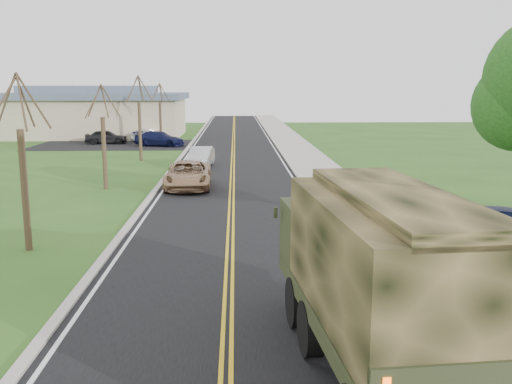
{
  "coord_description": "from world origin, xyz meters",
  "views": [
    {
      "loc": [
        0.22,
        -9.41,
        5.63
      ],
      "look_at": [
        0.96,
        11.1,
        1.8
      ],
      "focal_mm": 40.0,
      "sensor_mm": 36.0,
      "label": 1
    }
  ],
  "objects_px": {
    "military_truck": "(380,268)",
    "sedan_silver": "(201,157)",
    "suv_champagne": "(188,175)",
    "pickup_navy": "(509,227)"
  },
  "relations": [
    {
      "from": "sedan_silver",
      "to": "pickup_navy",
      "type": "relative_size",
      "value": 0.92
    },
    {
      "from": "military_truck",
      "to": "sedan_silver",
      "type": "bearing_deg",
      "value": 95.19
    },
    {
      "from": "military_truck",
      "to": "sedan_silver",
      "type": "relative_size",
      "value": 1.85
    },
    {
      "from": "suv_champagne",
      "to": "sedan_silver",
      "type": "bearing_deg",
      "value": 86.93
    },
    {
      "from": "pickup_navy",
      "to": "suv_champagne",
      "type": "bearing_deg",
      "value": 59.26
    },
    {
      "from": "sedan_silver",
      "to": "pickup_navy",
      "type": "height_order",
      "value": "sedan_silver"
    },
    {
      "from": "sedan_silver",
      "to": "pickup_navy",
      "type": "xyz_separation_m",
      "value": [
        12.24,
        -20.4,
        -0.03
      ]
    },
    {
      "from": "suv_champagne",
      "to": "pickup_navy",
      "type": "relative_size",
      "value": 1.17
    },
    {
      "from": "military_truck",
      "to": "suv_champagne",
      "type": "height_order",
      "value": "military_truck"
    },
    {
      "from": "suv_champagne",
      "to": "pickup_navy",
      "type": "bearing_deg",
      "value": -45.56
    }
  ]
}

